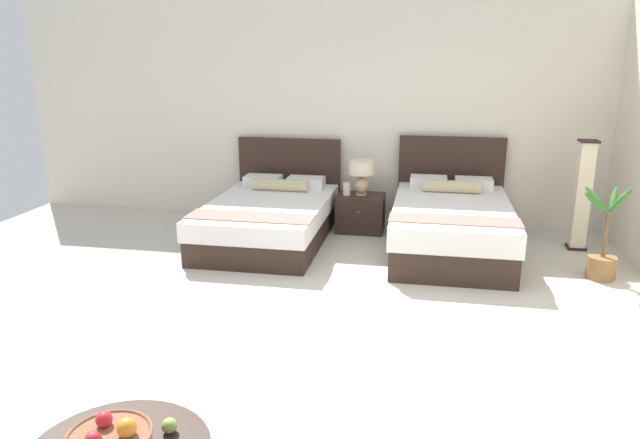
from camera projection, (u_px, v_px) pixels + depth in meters
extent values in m
cube|color=beige|center=(325.00, 327.00, 4.93)|extent=(9.76, 10.37, 0.02)
cube|color=silver|center=(370.00, 113.00, 7.73)|extent=(9.76, 0.12, 2.90)
cube|color=#2F2119|center=(269.00, 230.00, 7.10)|extent=(1.33, 2.15, 0.28)
cube|color=white|center=(268.00, 210.00, 7.03)|extent=(1.37, 2.19, 0.22)
cube|color=#2F2119|center=(289.00, 178.00, 8.03)|extent=(1.41, 0.06, 1.11)
cube|color=silver|center=(263.00, 181.00, 7.80)|extent=(0.48, 0.30, 0.14)
cube|color=silver|center=(306.00, 182.00, 7.70)|extent=(0.48, 0.30, 0.14)
cylinder|color=#C8B78A|center=(280.00, 185.00, 7.52)|extent=(0.73, 0.15, 0.15)
cube|color=#A67268|center=(250.00, 217.00, 6.33)|extent=(1.39, 0.41, 0.01)
cube|color=#2F2119|center=(450.00, 239.00, 6.70)|extent=(1.27, 2.15, 0.32)
cube|color=white|center=(452.00, 215.00, 6.63)|extent=(1.31, 2.19, 0.25)
cube|color=#2F2119|center=(450.00, 182.00, 7.63)|extent=(1.34, 0.06, 1.18)
cube|color=silver|center=(428.00, 182.00, 7.39)|extent=(0.46, 0.30, 0.14)
cube|color=silver|center=(474.00, 184.00, 7.29)|extent=(0.46, 0.30, 0.14)
cylinder|color=#C8B78A|center=(451.00, 187.00, 7.11)|extent=(0.70, 0.15, 0.15)
cube|color=#A67268|center=(454.00, 220.00, 5.94)|extent=(1.32, 0.37, 0.01)
cube|color=#2F2119|center=(361.00, 213.00, 7.50)|extent=(0.59, 0.47, 0.47)
sphere|color=tan|center=(358.00, 212.00, 7.25)|extent=(0.02, 0.02, 0.02)
cylinder|color=tan|center=(361.00, 194.00, 7.45)|extent=(0.14, 0.14, 0.02)
ellipsoid|color=tan|center=(361.00, 185.00, 7.42)|extent=(0.18, 0.18, 0.21)
cylinder|color=#99844C|center=(362.00, 176.00, 7.39)|extent=(0.02, 0.02, 0.04)
cylinder|color=beige|center=(362.00, 167.00, 7.36)|extent=(0.32, 0.32, 0.17)
cylinder|color=beige|center=(347.00, 189.00, 7.41)|extent=(0.09, 0.09, 0.15)
torus|color=beige|center=(347.00, 183.00, 7.39)|extent=(0.09, 0.09, 0.01)
torus|color=brown|center=(109.00, 435.00, 2.64)|extent=(0.39, 0.39, 0.02)
sphere|color=orange|center=(127.00, 428.00, 2.64)|extent=(0.09, 0.09, 0.09)
sphere|color=red|center=(104.00, 419.00, 2.70)|extent=(0.08, 0.08, 0.08)
sphere|color=#8FA746|center=(169.00, 426.00, 2.80)|extent=(0.08, 0.08, 0.08)
cube|color=black|center=(576.00, 247.00, 6.87)|extent=(0.21, 0.21, 0.03)
cube|color=beige|center=(582.00, 195.00, 6.70)|extent=(0.17, 0.17, 1.22)
cube|color=black|center=(589.00, 141.00, 6.53)|extent=(0.21, 0.21, 0.02)
cylinder|color=brown|center=(601.00, 267.00, 5.93)|extent=(0.28, 0.28, 0.23)
cylinder|color=brown|center=(606.00, 235.00, 5.84)|extent=(0.04, 0.04, 0.47)
ellipsoid|color=#336A28|center=(620.00, 200.00, 5.73)|extent=(0.23, 0.07, 0.28)
ellipsoid|color=#336A28|center=(614.00, 200.00, 5.86)|extent=(0.17, 0.31, 0.27)
ellipsoid|color=#336A28|center=(596.00, 199.00, 5.85)|extent=(0.26, 0.24, 0.28)
ellipsoid|color=#336A28|center=(597.00, 203.00, 5.71)|extent=(0.33, 0.21, 0.28)
ellipsoid|color=#336A28|center=(618.00, 203.00, 5.65)|extent=(0.14, 0.23, 0.29)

